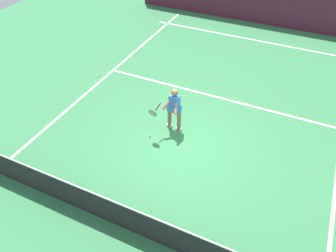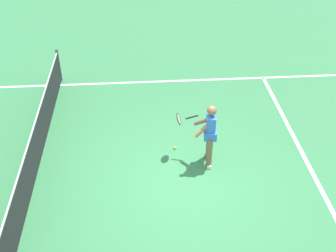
# 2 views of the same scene
# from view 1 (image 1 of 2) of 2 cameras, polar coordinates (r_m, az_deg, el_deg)

# --- Properties ---
(ground_plane) EXTENTS (28.14, 28.14, 0.00)m
(ground_plane) POSITION_cam_1_polar(r_m,az_deg,el_deg) (10.34, 2.63, -3.34)
(ground_plane) COLOR #38844C
(court_back_wall) EXTENTS (13.94, 0.24, 1.88)m
(court_back_wall) POSITION_cam_1_polar(r_m,az_deg,el_deg) (18.76, 16.30, 19.50)
(court_back_wall) COLOR #561E33
(court_back_wall) RESTS_ON ground
(baseline_marking) EXTENTS (9.94, 0.10, 0.01)m
(baseline_marking) POSITION_cam_1_polar(r_m,az_deg,el_deg) (17.09, 14.07, 14.43)
(baseline_marking) COLOR white
(baseline_marking) RESTS_ON ground
(service_line_marking) EXTENTS (8.94, 0.10, 0.01)m
(service_line_marking) POSITION_cam_1_polar(r_m,az_deg,el_deg) (12.52, 7.98, 5.14)
(service_line_marking) COLOR white
(service_line_marking) RESTS_ON ground
(sideline_left_marking) EXTENTS (0.10, 19.64, 0.01)m
(sideline_left_marking) POSITION_cam_1_polar(r_m,az_deg,el_deg) (10.11, 27.04, -10.44)
(sideline_left_marking) COLOR white
(sideline_left_marking) RESTS_ON ground
(sideline_right_marking) EXTENTS (0.10, 19.64, 0.01)m
(sideline_right_marking) POSITION_cam_1_polar(r_m,az_deg,el_deg) (12.31, -16.89, 2.94)
(sideline_right_marking) COLOR white
(sideline_right_marking) RESTS_ON ground
(court_net) EXTENTS (9.62, 0.08, 1.04)m
(court_net) POSITION_cam_1_polar(r_m,az_deg,el_deg) (8.06, -7.00, -15.66)
(court_net) COLOR #4C4C51
(court_net) RESTS_ON ground
(tennis_player) EXTENTS (0.85, 0.91, 1.55)m
(tennis_player) POSITION_cam_1_polar(r_m,az_deg,el_deg) (10.40, 0.99, 3.12)
(tennis_player) COLOR #8C6647
(tennis_player) RESTS_ON ground
(tennis_ball_near) EXTENTS (0.07, 0.07, 0.07)m
(tennis_ball_near) POSITION_cam_1_polar(r_m,az_deg,el_deg) (10.61, -3.23, -1.78)
(tennis_ball_near) COLOR #D1E533
(tennis_ball_near) RESTS_ON ground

